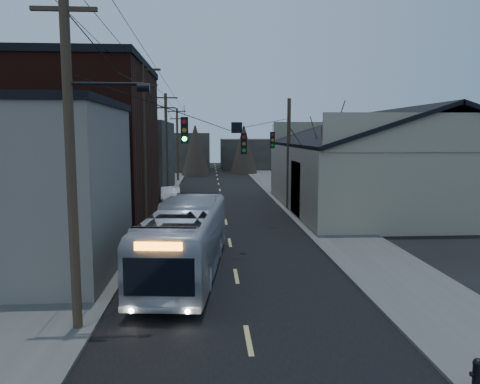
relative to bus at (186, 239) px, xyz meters
name	(u,v)px	position (x,y,z in m)	size (l,w,h in m)	color
ground	(255,377)	(2.06, -8.43, -1.49)	(160.00, 160.00, 0.00)	black
road_surface	(222,201)	(2.06, 21.57, -1.48)	(9.00, 110.00, 0.02)	black
sidewalk_left	(147,201)	(-4.44, 21.57, -1.43)	(4.00, 110.00, 0.12)	#474744
sidewalk_right	(295,200)	(8.56, 21.57, -1.43)	(4.00, 110.00, 0.12)	#474744
building_clapboard	(16,191)	(-6.94, 0.57, 2.01)	(8.00, 8.00, 7.00)	slate
building_brick	(69,147)	(-7.94, 11.57, 3.51)	(10.00, 12.00, 10.00)	black
building_left_far	(123,158)	(-7.44, 27.57, 2.01)	(9.00, 14.00, 7.00)	#312C27
warehouse	(390,174)	(15.06, 16.57, 1.21)	(16.16, 20.60, 7.73)	gray
building_far_left	(178,152)	(-3.94, 56.57, 1.51)	(10.00, 12.00, 6.00)	#312C27
building_far_right	(256,154)	(9.06, 61.57, 1.01)	(12.00, 14.00, 5.00)	#312C27
bare_tree	(323,168)	(8.56, 11.57, 2.11)	(0.40, 0.40, 7.20)	black
utility_lines	(181,146)	(-1.05, 15.72, 3.46)	(11.24, 45.28, 10.50)	#382B1E
bus	(186,239)	(0.00, 0.00, 0.00)	(2.50, 10.70, 2.98)	#B2B6BF
parked_car	(170,196)	(-2.24, 19.62, -0.75)	(1.56, 4.47, 1.47)	#93959A
fire_hydrant	(478,372)	(6.98, -9.45, -1.00)	(0.33, 0.24, 0.70)	black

